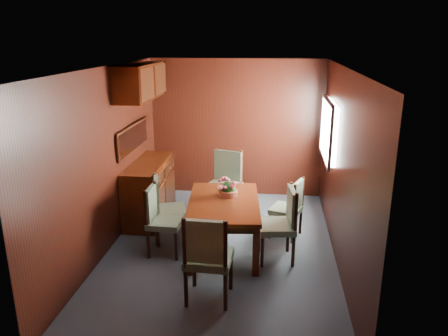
# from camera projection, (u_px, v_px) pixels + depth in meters

# --- Properties ---
(ground) EXTENTS (4.50, 4.50, 0.00)m
(ground) POSITION_uv_depth(u_px,v_px,m) (221.00, 250.00, 5.87)
(ground) COLOR #343F48
(ground) RESTS_ON ground
(room_shell) EXTENTS (3.06, 4.52, 2.41)m
(room_shell) POSITION_uv_depth(u_px,v_px,m) (216.00, 126.00, 5.72)
(room_shell) COLOR black
(room_shell) RESTS_ON ground
(sideboard) EXTENTS (0.48, 1.40, 0.90)m
(sideboard) POSITION_uv_depth(u_px,v_px,m) (150.00, 190.00, 6.83)
(sideboard) COLOR #361306
(sideboard) RESTS_ON ground
(dining_table) EXTENTS (1.05, 1.55, 0.69)m
(dining_table) POSITION_uv_depth(u_px,v_px,m) (224.00, 208.00, 5.75)
(dining_table) COLOR #361306
(dining_table) RESTS_ON ground
(chair_left_near) EXTENTS (0.44, 0.45, 0.93)m
(chair_left_near) POSITION_uv_depth(u_px,v_px,m) (160.00, 216.00, 5.68)
(chair_left_near) COLOR black
(chair_left_near) RESTS_ON ground
(chair_left_far) EXTENTS (0.53, 0.54, 0.93)m
(chair_left_far) POSITION_uv_depth(u_px,v_px,m) (165.00, 205.00, 6.03)
(chair_left_far) COLOR black
(chair_left_far) RESTS_ON ground
(chair_right_near) EXTENTS (0.50, 0.52, 0.98)m
(chair_right_near) POSITION_uv_depth(u_px,v_px,m) (282.00, 220.00, 5.49)
(chair_right_near) COLOR black
(chair_right_near) RESTS_ON ground
(chair_right_far) EXTENTS (0.51, 0.52, 0.87)m
(chair_right_far) POSITION_uv_depth(u_px,v_px,m) (291.00, 205.00, 6.13)
(chair_right_far) COLOR black
(chair_right_far) RESTS_ON ground
(chair_head) EXTENTS (0.50, 0.48, 1.02)m
(chair_head) POSITION_uv_depth(u_px,v_px,m) (207.00, 254.00, 4.58)
(chair_head) COLOR black
(chair_head) RESTS_ON ground
(chair_foot) EXTENTS (0.62, 0.60, 1.05)m
(chair_foot) POSITION_uv_depth(u_px,v_px,m) (225.00, 180.00, 6.88)
(chair_foot) COLOR black
(chair_foot) RESTS_ON ground
(flower_centerpiece) EXTENTS (0.28, 0.28, 0.28)m
(flower_centerpiece) POSITION_uv_depth(u_px,v_px,m) (228.00, 186.00, 5.87)
(flower_centerpiece) COLOR #AD4D34
(flower_centerpiece) RESTS_ON dining_table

